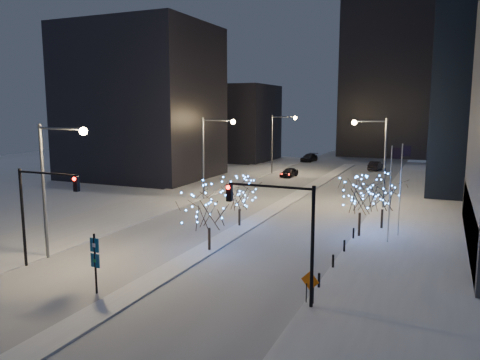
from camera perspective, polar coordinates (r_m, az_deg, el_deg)
The scene contains 25 objects.
ground at distance 30.71m, azimuth -11.67°, elevation -12.66°, with size 160.00×160.00×0.00m, color white.
road at distance 61.61m, azimuth 7.35°, elevation -1.72°, with size 20.00×130.00×0.02m, color #B7BCC7.
median at distance 56.90m, azimuth 5.94°, elevation -2.50°, with size 2.00×80.00×0.15m, color silver.
east_sidewalk at distance 44.68m, azimuth 20.64°, elevation -6.14°, with size 10.00×90.00×0.15m, color silver.
west_sidewalk at distance 54.18m, azimuth -11.67°, elevation -3.21°, with size 8.00×90.00×0.15m, color silver.
filler_west_near at distance 77.47m, azimuth -11.94°, elevation 9.20°, with size 22.00×18.00×24.00m, color black.
filler_west_far at distance 102.62m, azimuth -1.15°, elevation 6.99°, with size 18.00×16.00×16.00m, color black.
horizon_block at distance 116.18m, azimuth 18.60°, elevation 13.17°, with size 24.00×14.00×42.00m, color black.
street_lamp_w_near at distance 36.29m, azimuth -21.78°, elevation 0.81°, with size 4.40×0.56×10.00m.
street_lamp_w_mid at distance 56.61m, azimuth -3.56°, elevation 4.04°, with size 4.40×0.56×10.00m.
street_lamp_w_far at distance 79.64m, azimuth 4.66°, elevation 5.38°, with size 4.40×0.56×10.00m.
street_lamp_east at distance 53.87m, azimuth 16.34°, elevation 3.41°, with size 3.90×0.56×10.00m.
traffic_signal_west at distance 34.83m, azimuth -23.37°, elevation -2.50°, with size 5.26×0.43×7.00m.
traffic_signal_east at distance 26.25m, azimuth 5.56°, elevation -5.31°, with size 5.26×0.43×7.00m.
flagpoles at distance 41.13m, azimuth 18.52°, elevation -0.55°, with size 1.35×2.60×8.00m.
bollards at distance 35.48m, azimuth 11.97°, elevation -8.69°, with size 0.16×12.16×0.90m.
car_near at distance 76.93m, azimuth 6.00°, elevation 0.93°, with size 1.76×4.37×1.49m, color black.
car_mid at distance 88.17m, azimuth 16.18°, elevation 1.67°, with size 1.73×4.96×1.63m, color black.
car_far at distance 99.88m, azimuth 8.44°, elevation 2.71°, with size 2.28×5.60×1.62m, color black.
holiday_tree_median_near at distance 36.26m, azimuth -3.81°, elevation -3.39°, with size 5.42×5.42×5.30m.
holiday_tree_median_far at distance 43.82m, azimuth -0.07°, elevation -1.84°, with size 4.83×4.83×4.56m.
holiday_tree_plaza_near at distance 41.42m, azimuth 14.47°, elevation -1.91°, with size 4.30×4.30×5.27m.
holiday_tree_plaza_far at distance 44.74m, azimuth 17.05°, elevation -1.58°, with size 4.10×4.10×5.04m.
wayfinding_sign at distance 29.66m, azimuth -17.26°, elevation -8.97°, with size 0.67×0.16×3.73m.
construction_sign at distance 27.35m, azimuth 8.54°, elevation -12.39°, with size 1.13×0.33×1.90m.
Camera 1 is at (16.71, -23.26, 11.10)m, focal length 35.00 mm.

